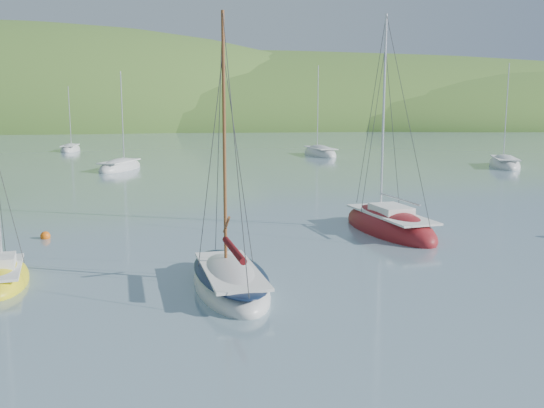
{
  "coord_description": "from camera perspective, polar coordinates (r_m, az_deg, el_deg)",
  "views": [
    {
      "loc": [
        -1.4,
        -19.35,
        6.61
      ],
      "look_at": [
        1.3,
        8.0,
        2.0
      ],
      "focal_mm": 40.0,
      "sensor_mm": 36.0,
      "label": 1
    }
  ],
  "objects": [
    {
      "name": "mooring_buoys",
      "position": [
        26.82,
        1.85,
        -4.48
      ],
      "size": [
        25.6,
        10.73,
        0.5
      ],
      "color": "#C7514E",
      "rests_on": "ground"
    },
    {
      "name": "distant_sloop_d",
      "position": [
        67.6,
        21.03,
        3.45
      ],
      "size": [
        5.17,
        8.59,
        11.57
      ],
      "rotation": [
        0.0,
        0.0,
        -0.31
      ],
      "color": "silver",
      "rests_on": "ground"
    },
    {
      "name": "ground",
      "position": [
        20.5,
        -1.44,
        -9.29
      ],
      "size": [
        700.0,
        700.0,
        0.0
      ],
      "primitive_type": "plane",
      "color": "gray",
      "rests_on": "ground"
    },
    {
      "name": "shoreline_hills",
      "position": [
        192.07,
        -8.17,
        7.46
      ],
      "size": [
        690.0,
        135.0,
        56.0
      ],
      "color": "#3D6526",
      "rests_on": "ground"
    },
    {
      "name": "distant_sloop_a",
      "position": [
        62.24,
        -14.09,
        3.31
      ],
      "size": [
        4.79,
        7.82,
        10.53
      ],
      "rotation": [
        0.0,
        0.0,
        -0.32
      ],
      "color": "silver",
      "rests_on": "ground"
    },
    {
      "name": "sailboat_yellow",
      "position": [
        24.82,
        -24.12,
        -6.38
      ],
      "size": [
        3.04,
        5.21,
        6.49
      ],
      "rotation": [
        0.0,
        0.0,
        0.24
      ],
      "color": "yellow",
      "rests_on": "ground"
    },
    {
      "name": "distant_sloop_b",
      "position": [
        77.0,
        4.53,
        4.72
      ],
      "size": [
        4.36,
        8.92,
        12.19
      ],
      "rotation": [
        0.0,
        0.0,
        0.16
      ],
      "color": "silver",
      "rests_on": "ground"
    },
    {
      "name": "sloop_red",
      "position": [
        32.0,
        10.96,
        -2.16
      ],
      "size": [
        4.41,
        8.5,
        11.99
      ],
      "rotation": [
        0.0,
        0.0,
        0.21
      ],
      "color": "maroon",
      "rests_on": "ground"
    },
    {
      "name": "distant_sloop_c",
      "position": [
        88.49,
        -18.44,
        4.87
      ],
      "size": [
        2.67,
        6.83,
        9.61
      ],
      "rotation": [
        0.0,
        0.0,
        0.05
      ],
      "color": "silver",
      "rests_on": "ground"
    },
    {
      "name": "daysailer_white",
      "position": [
        22.0,
        -3.97,
        -7.35
      ],
      "size": [
        3.5,
        7.12,
        10.49
      ],
      "rotation": [
        0.0,
        0.0,
        0.15
      ],
      "color": "silver",
      "rests_on": "ground"
    }
  ]
}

